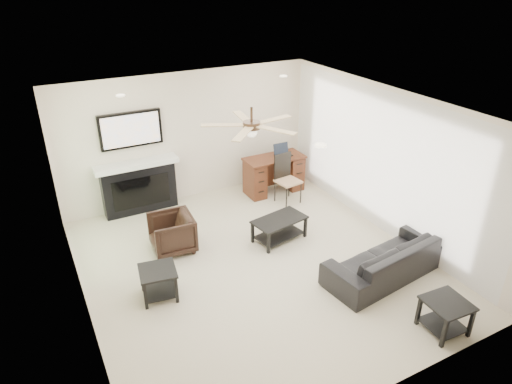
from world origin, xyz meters
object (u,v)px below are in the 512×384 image
Objects in this scene: fireplace_unit at (137,164)px; desk at (274,174)px; sofa at (386,259)px; armchair at (172,233)px; coffee_table at (279,229)px.

desk is at bearing -9.88° from fireplace_unit.
sofa is 1.04× the size of fireplace_unit.
sofa is 4.64m from fireplace_unit.
armchair is 0.56× the size of desk.
armchair is 2.78m from desk.
sofa is at bearing -71.11° from coffee_table.
fireplace_unit is at bearing -61.14° from sofa.
coffee_table is (-0.90, 1.60, -0.09)m from sofa.
desk is (2.64, -0.46, -0.57)m from fireplace_unit.
sofa is 1.84m from coffee_table.
coffee_table is at bearing -67.68° from sofa.
armchair is at bearing -86.65° from fireplace_unit.
fireplace_unit is 2.74m from desk.
sofa is 1.62× the size of desk.
desk is at bearing 52.42° from coffee_table.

